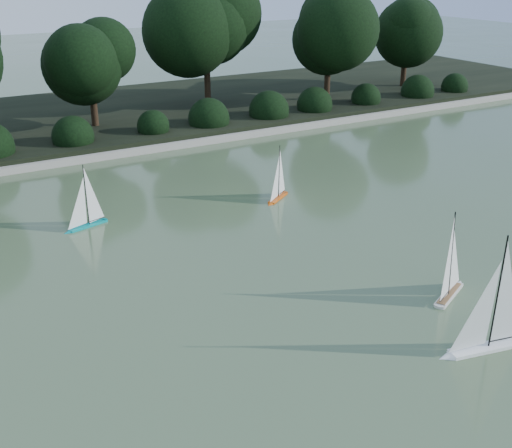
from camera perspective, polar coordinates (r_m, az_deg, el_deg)
The scene contains 9 objects.
ground at distance 9.35m, azimuth 1.21°, elevation -8.53°, with size 80.00×80.00×0.00m, color #364A2C.
pond_coping at distance 17.04m, azimuth -14.82°, elevation 5.71°, with size 40.00×0.35×0.18m, color gray.
far_bank at distance 20.79m, azimuth -18.00°, elevation 8.53°, with size 40.00×8.00×0.30m, color black.
tree_line at distance 19.16m, azimuth -14.10°, elevation 15.43°, with size 26.31×3.93×4.39m.
shrub_hedge at distance 17.78m, azimuth -15.77°, elevation 7.52°, with size 29.10×1.10×1.10m.
sailboat_white_a at distance 9.04m, azimuth 19.40°, elevation -9.13°, with size 1.30×0.46×1.77m.
sailboat_white_b at distance 10.37m, azimuth 17.05°, elevation -4.83°, with size 1.04×0.61×1.49m.
sailboat_orange at distance 13.78m, azimuth 1.86°, elevation 2.95°, with size 0.82×0.61×1.26m.
sailboat_teal at distance 12.77m, azimuth -15.09°, elevation 0.56°, with size 0.96×0.40×1.32m.
Camera 1 is at (-4.20, -6.81, 4.85)m, focal length 45.00 mm.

